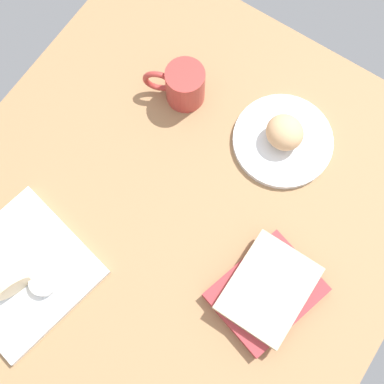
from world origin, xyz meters
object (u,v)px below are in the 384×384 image
object	(u,v)px
round_plate	(283,141)
book_stack	(267,291)
scone_pastry	(285,132)
square_plate	(21,272)
sauce_cup	(43,283)
coffee_mug	(183,85)

from	to	relation	value
round_plate	book_stack	xyz separation A→B (cm)	(-28.18, -13.12, 1.53)
scone_pastry	square_plate	world-z (taller)	scone_pastry
sauce_cup	coffee_mug	distance (cm)	47.49
scone_pastry	sauce_cup	world-z (taller)	scone_pastry
sauce_cup	book_stack	xyz separation A→B (cm)	(21.72, -35.36, -0.46)
square_plate	round_plate	bearing A→B (deg)	-28.50
round_plate	coffee_mug	world-z (taller)	coffee_mug
round_plate	scone_pastry	distance (cm)	3.85
scone_pastry	book_stack	world-z (taller)	scone_pastry
scone_pastry	book_stack	distance (cm)	31.29
scone_pastry	book_stack	size ratio (longest dim) A/B	0.35
scone_pastry	square_plate	bearing A→B (deg)	151.73
square_plate	sauce_cup	bearing A→B (deg)	-81.14
book_stack	coffee_mug	size ratio (longest dim) A/B	1.79
coffee_mug	sauce_cup	bearing A→B (deg)	-179.19
scone_pastry	square_plate	size ratio (longest dim) A/B	0.32
sauce_cup	book_stack	world-z (taller)	book_stack
sauce_cup	coffee_mug	bearing A→B (deg)	0.81
round_plate	scone_pastry	bearing A→B (deg)	86.52
coffee_mug	square_plate	bearing A→B (deg)	174.51
square_plate	sauce_cup	distance (cm)	5.70
book_stack	coffee_mug	bearing A→B (deg)	54.47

